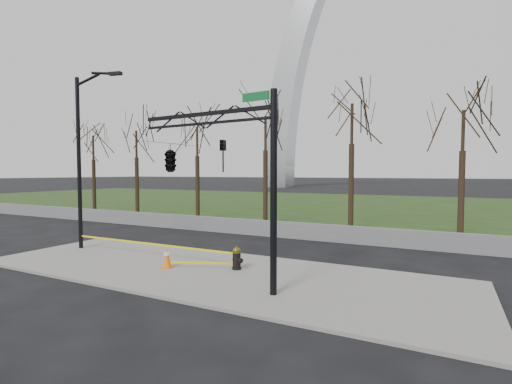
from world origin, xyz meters
The scene contains 11 objects.
ground centered at (0.00, 0.00, 0.00)m, with size 500.00×500.00×0.00m, color black.
sidewalk centered at (0.00, 0.00, 0.05)m, with size 18.00×6.00×0.10m, color slate.
grass_strip centered at (0.00, 30.00, 0.03)m, with size 120.00×40.00×0.06m, color #193312.
guardrail centered at (0.00, 8.00, 0.45)m, with size 60.00×0.30×0.90m, color #59595B.
gateway_arch centered at (0.00, 75.00, 32.50)m, with size 66.00×6.00×65.00m, color #BABCC2, non-canonical shape.
tree_row centered at (-6.32, 12.00, 4.28)m, with size 33.35×4.00×8.56m.
fire_hydrant centered at (0.86, 0.58, 0.50)m, with size 0.54×0.38×0.87m.
traffic_cone centered at (-1.57, -0.41, 0.47)m, with size 0.45×0.45×0.74m.
street_light centered at (-7.38, 0.64, 4.69)m, with size 2.36×0.73×8.21m.
traffic_signal_mast centered at (-0.02, -1.15, 4.15)m, with size 5.09×2.51×6.00m.
caution_tape centered at (-2.66, 0.47, 0.58)m, with size 8.45×0.99×0.44m.
Camera 1 is at (7.61, -11.06, 3.64)m, focal length 26.10 mm.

